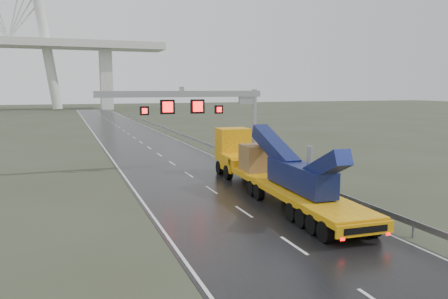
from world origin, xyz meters
name	(u,v)px	position (x,y,z in m)	size (l,w,h in m)	color
ground	(274,233)	(0.00, 0.00, 0.00)	(400.00, 400.00, 0.00)	#353928
road	(141,142)	(0.00, 40.00, 0.01)	(11.00, 200.00, 0.02)	black
guardrail	(206,144)	(6.10, 30.00, 0.70)	(0.20, 140.00, 1.40)	#92969B
sign_gantry	(205,107)	(2.10, 17.99, 5.61)	(14.90, 1.20, 7.42)	beige
heavy_haul_truck	(265,166)	(3.46, 8.33, 1.83)	(3.90, 20.22, 4.72)	yellow
exit_sign_pair	(277,154)	(7.48, 14.42, 1.62)	(1.30, 0.50, 2.32)	#9C9FA5
striped_barrier	(263,167)	(6.00, 14.00, 0.61)	(0.72, 0.39, 1.21)	red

